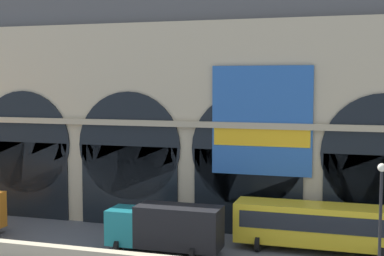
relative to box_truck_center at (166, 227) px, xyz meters
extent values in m
plane|color=#54565B|center=(-0.37, 0.60, -1.70)|extent=(200.00, 200.00, 0.00)
cube|color=#BCAD8C|center=(-0.37, 7.91, 6.04)|extent=(47.97, 4.63, 15.48)
cube|color=#4C4C4C|center=(-0.37, 8.21, 15.44)|extent=(47.97, 4.03, 3.32)
cube|color=black|center=(-14.21, 5.55, 1.39)|extent=(7.89, 0.20, 6.18)
cylinder|color=black|center=(-14.21, 5.55, 4.48)|extent=(8.30, 0.20, 8.30)
cube|color=black|center=(-4.98, 5.55, 1.39)|extent=(7.89, 0.20, 6.18)
cylinder|color=black|center=(-4.98, 5.55, 4.48)|extent=(8.30, 0.20, 8.30)
cube|color=black|center=(4.25, 5.55, 1.39)|extent=(7.89, 0.20, 6.18)
cylinder|color=black|center=(4.25, 5.55, 4.48)|extent=(8.30, 0.20, 8.30)
cube|color=black|center=(13.47, 5.55, 1.39)|extent=(7.89, 0.20, 6.18)
cylinder|color=black|center=(13.47, 5.55, 4.48)|extent=(8.30, 0.20, 8.30)
cube|color=#2659A5|center=(5.23, 5.43, 6.63)|extent=(7.13, 0.12, 7.74)
cube|color=yellow|center=(5.23, 5.35, 5.60)|extent=(6.85, 0.04, 1.55)
cube|color=tan|center=(-0.37, 5.45, 6.27)|extent=(47.97, 0.50, 0.44)
cube|color=#19727A|center=(-2.86, 0.00, -0.13)|extent=(2.00, 2.30, 2.30)
cube|color=black|center=(0.89, 0.00, 0.07)|extent=(5.50, 2.30, 2.70)
cylinder|color=black|center=(-2.96, -1.03, -1.28)|extent=(0.28, 0.84, 0.84)
cylinder|color=black|center=(-2.96, 1.04, -1.28)|extent=(0.28, 0.84, 0.84)
cylinder|color=black|center=(2.14, -1.03, -1.28)|extent=(0.28, 0.84, 0.84)
cylinder|color=black|center=(2.14, 1.04, -1.28)|extent=(0.28, 0.84, 0.84)
cube|color=gold|center=(9.53, 3.07, 0.10)|extent=(11.00, 2.50, 2.60)
cube|color=black|center=(9.53, 1.80, 0.45)|extent=(10.12, 0.04, 1.10)
cylinder|color=black|center=(5.68, 1.95, -1.20)|extent=(0.28, 1.00, 1.00)
cylinder|color=black|center=(5.68, 4.20, -1.20)|extent=(0.28, 1.00, 1.00)
cylinder|color=black|center=(13.38, 1.95, -1.20)|extent=(0.28, 1.00, 1.00)
cylinder|color=black|center=(13.38, 4.20, -1.20)|extent=(0.28, 1.00, 1.00)
cylinder|color=black|center=(13.02, -3.31, 1.55)|extent=(0.16, 0.16, 6.50)
sphere|color=#F2EDCC|center=(13.02, -3.31, 4.98)|extent=(0.44, 0.44, 0.44)
camera|label=1|loc=(11.90, -33.08, 9.42)|focal=51.73mm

